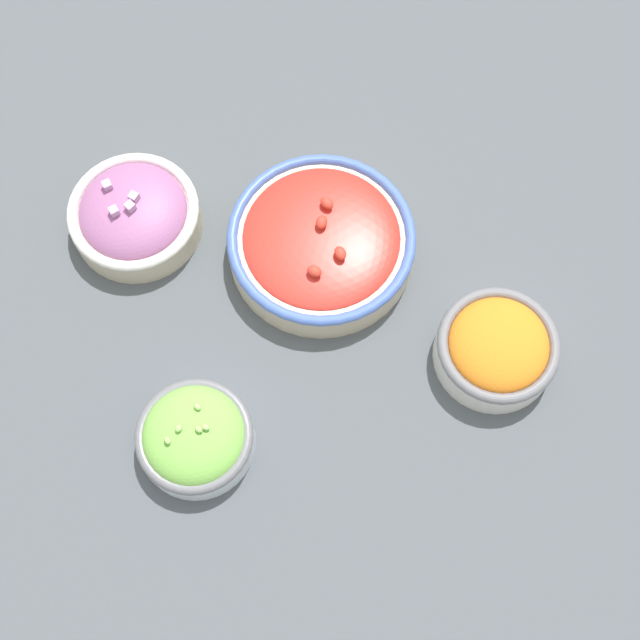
# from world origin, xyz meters

# --- Properties ---
(ground_plane) EXTENTS (3.00, 3.00, 0.00)m
(ground_plane) POSITION_xyz_m (0.00, 0.00, 0.00)
(ground_plane) COLOR #4C5156
(bowl_carrots) EXTENTS (0.13, 0.13, 0.06)m
(bowl_carrots) POSITION_xyz_m (-0.19, 0.03, 0.03)
(bowl_carrots) COLOR silver
(bowl_carrots) RESTS_ON ground_plane
(bowl_cherry_tomatoes) EXTENTS (0.21, 0.21, 0.06)m
(bowl_cherry_tomatoes) POSITION_xyz_m (-0.00, -0.09, 0.03)
(bowl_cherry_tomatoes) COLOR beige
(bowl_cherry_tomatoes) RESTS_ON ground_plane
(bowl_lettuce) EXTENTS (0.12, 0.12, 0.06)m
(bowl_lettuce) POSITION_xyz_m (0.12, 0.13, 0.03)
(bowl_lettuce) COLOR silver
(bowl_lettuce) RESTS_ON ground_plane
(bowl_red_onion) EXTENTS (0.15, 0.15, 0.07)m
(bowl_red_onion) POSITION_xyz_m (0.21, -0.12, 0.03)
(bowl_red_onion) COLOR beige
(bowl_red_onion) RESTS_ON ground_plane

